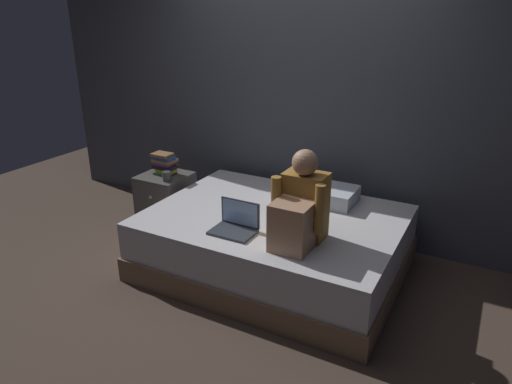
# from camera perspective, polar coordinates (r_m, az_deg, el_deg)

# --- Properties ---
(ground_plane) EXTENTS (8.00, 8.00, 0.00)m
(ground_plane) POSITION_cam_1_polar(r_m,az_deg,el_deg) (3.80, -2.61, -10.67)
(ground_plane) COLOR #47382D
(wall_back) EXTENTS (5.60, 0.10, 2.70)m
(wall_back) POSITION_cam_1_polar(r_m,az_deg,el_deg) (4.34, 5.41, 12.51)
(wall_back) COLOR #424751
(wall_back) RESTS_ON ground_plane
(bed) EXTENTS (2.00, 1.50, 0.50)m
(bed) POSITION_cam_1_polar(r_m,az_deg,el_deg) (3.82, 2.23, -6.20)
(bed) COLOR #7A6047
(bed) RESTS_ON ground_plane
(nightstand) EXTENTS (0.44, 0.46, 0.54)m
(nightstand) POSITION_cam_1_polar(r_m,az_deg,el_deg) (4.65, -10.93, -1.06)
(nightstand) COLOR #474442
(nightstand) RESTS_ON ground_plane
(person_sitting) EXTENTS (0.39, 0.44, 0.66)m
(person_sitting) POSITION_cam_1_polar(r_m,az_deg,el_deg) (3.20, 5.40, -2.04)
(person_sitting) COLOR olive
(person_sitting) RESTS_ON bed
(laptop) EXTENTS (0.32, 0.23, 0.22)m
(laptop) POSITION_cam_1_polar(r_m,az_deg,el_deg) (3.42, -2.49, -3.95)
(laptop) COLOR #333842
(laptop) RESTS_ON bed
(pillow) EXTENTS (0.56, 0.36, 0.13)m
(pillow) POSITION_cam_1_polar(r_m,az_deg,el_deg) (3.99, 8.11, -0.18)
(pillow) COLOR silver
(pillow) RESTS_ON bed
(book_stack) EXTENTS (0.22, 0.16, 0.21)m
(book_stack) POSITION_cam_1_polar(r_m,az_deg,el_deg) (4.54, -11.14, 3.42)
(book_stack) COLOR #387042
(book_stack) RESTS_ON nightstand
(mug) EXTENTS (0.08, 0.08, 0.09)m
(mug) POSITION_cam_1_polar(r_m,az_deg,el_deg) (4.37, -10.86, 1.89)
(mug) COLOR #3D3D42
(mug) RESTS_ON nightstand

